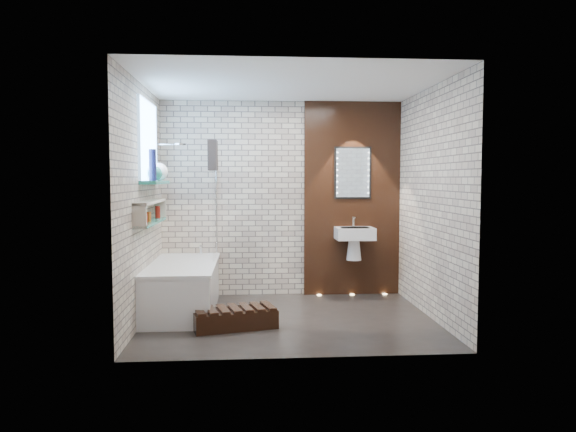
{
  "coord_description": "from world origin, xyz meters",
  "views": [
    {
      "loc": [
        -0.44,
        -5.9,
        1.57
      ],
      "look_at": [
        0.0,
        0.15,
        1.15
      ],
      "focal_mm": 33.51,
      "sensor_mm": 36.0,
      "label": 1
    }
  ],
  "objects": [
    {
      "name": "room_shell",
      "position": [
        0.0,
        0.0,
        1.3
      ],
      "size": [
        3.24,
        3.2,
        2.6
      ],
      "color": "#A18F80",
      "rests_on": "ground"
    },
    {
      "name": "clerestory_window",
      "position": [
        -1.57,
        0.35,
        1.9
      ],
      "size": [
        0.18,
        1.0,
        0.94
      ],
      "color": "#7FADE0",
      "rests_on": "room_shell"
    },
    {
      "name": "bath_screen",
      "position": [
        -0.87,
        0.89,
        1.28
      ],
      "size": [
        0.01,
        0.78,
        1.4
      ],
      "primitive_type": "cube",
      "color": "white",
      "rests_on": "bathtub"
    },
    {
      "name": "walnut_step",
      "position": [
        -0.6,
        -0.3,
        0.1
      ],
      "size": [
        0.93,
        0.59,
        0.19
      ],
      "primitive_type": "cube",
      "rotation": [
        0.0,
        0.0,
        0.25
      ],
      "color": "black",
      "rests_on": "ground"
    },
    {
      "name": "led_mirror",
      "position": [
        0.95,
        1.23,
        1.65
      ],
      "size": [
        0.5,
        0.02,
        0.7
      ],
      "color": "black",
      "rests_on": "walnut_panel"
    },
    {
      "name": "shower_head",
      "position": [
        -1.3,
        0.95,
        2.0
      ],
      "size": [
        0.18,
        0.18,
        0.02
      ],
      "primitive_type": "cylinder",
      "color": "silver",
      "rests_on": "room_shell"
    },
    {
      "name": "towel",
      "position": [
        -0.87,
        0.6,
        1.85
      ],
      "size": [
        0.11,
        0.27,
        0.36
      ],
      "primitive_type": "cube",
      "color": "black",
      "rests_on": "bath_screen"
    },
    {
      "name": "sill_vases",
      "position": [
        -1.5,
        0.42,
        1.66
      ],
      "size": [
        0.21,
        0.56,
        0.35
      ],
      "color": "#22806F",
      "rests_on": "clerestory_window"
    },
    {
      "name": "walnut_panel",
      "position": [
        0.95,
        1.27,
        1.3
      ],
      "size": [
        1.3,
        0.06,
        2.6
      ],
      "primitive_type": "cube",
      "color": "black",
      "rests_on": "ground"
    },
    {
      "name": "washbasin",
      "position": [
        0.95,
        1.07,
        0.79
      ],
      "size": [
        0.5,
        0.36,
        0.58
      ],
      "color": "white",
      "rests_on": "walnut_panel"
    },
    {
      "name": "display_niche",
      "position": [
        -1.53,
        0.15,
        1.2
      ],
      "size": [
        0.14,
        1.3,
        0.26
      ],
      "color": "#22806F",
      "rests_on": "room_shell"
    },
    {
      "name": "floor_uplights",
      "position": [
        0.95,
        1.2,
        0.01
      ],
      "size": [
        0.96,
        0.06,
        0.01
      ],
      "color": "#FFD899",
      "rests_on": "ground"
    },
    {
      "name": "ground",
      "position": [
        0.0,
        0.0,
        0.0
      ],
      "size": [
        3.2,
        3.2,
        0.0
      ],
      "primitive_type": "plane",
      "color": "black",
      "rests_on": "ground"
    },
    {
      "name": "niche_bottles",
      "position": [
        -1.53,
        0.17,
        1.16
      ],
      "size": [
        0.06,
        0.88,
        0.15
      ],
      "color": "maroon",
      "rests_on": "display_niche"
    },
    {
      "name": "bathtub",
      "position": [
        -1.22,
        0.45,
        0.29
      ],
      "size": [
        0.79,
        1.74,
        0.7
      ],
      "color": "white",
      "rests_on": "ground"
    }
  ]
}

